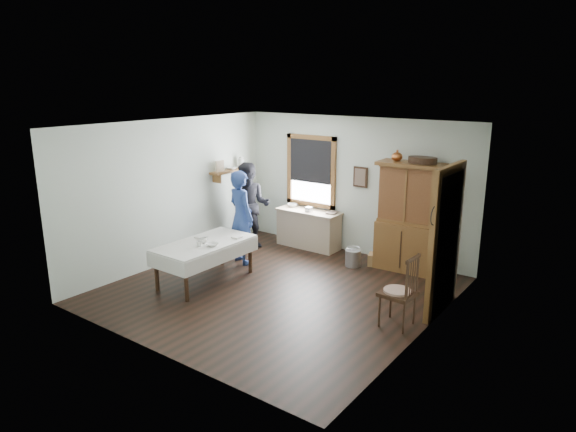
{
  "coord_description": "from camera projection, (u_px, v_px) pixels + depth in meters",
  "views": [
    {
      "loc": [
        4.81,
        -6.26,
        3.37
      ],
      "look_at": [
        -0.0,
        0.3,
        1.21
      ],
      "focal_mm": 32.0,
      "sensor_mm": 36.0,
      "label": 1
    }
  ],
  "objects": [
    {
      "name": "table_bowl",
      "position": [
        212.0,
        244.0,
        8.5
      ],
      "size": [
        0.23,
        0.23,
        0.06
      ],
      "primitive_type": "imported",
      "rotation": [
        0.0,
        0.0,
        -0.04
      ],
      "color": "white",
      "rests_on": "dining_table"
    },
    {
      "name": "wall_shelf",
      "position": [
        231.0,
        169.0,
        10.64
      ],
      "size": [
        0.24,
        1.0,
        0.44
      ],
      "color": "brown",
      "rests_on": "room"
    },
    {
      "name": "counter_bowl",
      "position": [
        292.0,
        205.0,
        10.82
      ],
      "size": [
        0.24,
        0.24,
        0.07
      ],
      "primitive_type": "imported",
      "rotation": [
        0.0,
        0.0,
        0.2
      ],
      "color": "white",
      "rests_on": "work_counter"
    },
    {
      "name": "work_counter",
      "position": [
        309.0,
        229.0,
        10.62
      ],
      "size": [
        1.36,
        0.52,
        0.78
      ],
      "primitive_type": "cube",
      "rotation": [
        0.0,
        0.0,
        -0.0
      ],
      "color": "tan",
      "rests_on": "room"
    },
    {
      "name": "spindle_chair",
      "position": [
        398.0,
        290.0,
        7.15
      ],
      "size": [
        0.52,
        0.52,
        1.07
      ],
      "primitive_type": "cube",
      "rotation": [
        0.0,
        0.0,
        -0.06
      ],
      "color": "#382113",
      "rests_on": "room"
    },
    {
      "name": "window",
      "position": [
        311.0,
        168.0,
        10.57
      ],
      "size": [
        1.18,
        0.07,
        1.48
      ],
      "color": "white",
      "rests_on": "room"
    },
    {
      "name": "dining_table",
      "position": [
        205.0,
        262.0,
        8.79
      ],
      "size": [
        0.94,
        1.77,
        0.7
      ],
      "primitive_type": "cube",
      "rotation": [
        0.0,
        0.0,
        -0.01
      ],
      "color": "silver",
      "rests_on": "room"
    },
    {
      "name": "pail",
      "position": [
        353.0,
        258.0,
        9.57
      ],
      "size": [
        0.33,
        0.33,
        0.31
      ],
      "primitive_type": "cube",
      "rotation": [
        0.0,
        0.0,
        -0.16
      ],
      "color": "#A1A4A9",
      "rests_on": "room"
    },
    {
      "name": "counter_book",
      "position": [
        328.0,
        212.0,
        10.34
      ],
      "size": [
        0.18,
        0.23,
        0.02
      ],
      "primitive_type": "imported",
      "rotation": [
        0.0,
        0.0,
        0.12
      ],
      "color": "brown",
      "rests_on": "work_counter"
    },
    {
      "name": "rug_beater",
      "position": [
        435.0,
        207.0,
        6.89
      ],
      "size": [
        0.01,
        0.27,
        0.27
      ],
      "primitive_type": "torus",
      "rotation": [
        0.0,
        1.57,
        0.0
      ],
      "color": "black",
      "rests_on": "room"
    },
    {
      "name": "figure_dark",
      "position": [
        250.0,
        209.0,
        10.51
      ],
      "size": [
        0.99,
        0.92,
        1.64
      ],
      "primitive_type": "imported",
      "rotation": [
        0.0,
        0.0,
        0.48
      ],
      "color": "black",
      "rests_on": "room"
    },
    {
      "name": "china_hutch",
      "position": [
        408.0,
        217.0,
        9.18
      ],
      "size": [
        1.19,
        0.61,
        1.98
      ],
      "primitive_type": "cube",
      "rotation": [
        0.0,
        0.0,
        0.05
      ],
      "color": "brown",
      "rests_on": "room"
    },
    {
      "name": "table_cup_a",
      "position": [
        204.0,
        240.0,
        8.64
      ],
      "size": [
        0.16,
        0.16,
        0.1
      ],
      "primitive_type": "imported",
      "rotation": [
        0.0,
        0.0,
        0.34
      ],
      "color": "white",
      "rests_on": "dining_table"
    },
    {
      "name": "room",
      "position": [
        277.0,
        211.0,
        8.15
      ],
      "size": [
        5.01,
        5.01,
        2.7
      ],
      "color": "black",
      "rests_on": "ground"
    },
    {
      "name": "doorway",
      "position": [
        447.0,
        237.0,
        7.45
      ],
      "size": [
        0.09,
        1.14,
        2.22
      ],
      "color": "#42362F",
      "rests_on": "room"
    },
    {
      "name": "wicker_basket",
      "position": [
        379.0,
        260.0,
        9.6
      ],
      "size": [
        0.44,
        0.37,
        0.22
      ],
      "primitive_type": "cube",
      "rotation": [
        0.0,
        0.0,
        0.33
      ],
      "color": "#986F44",
      "rests_on": "room"
    },
    {
      "name": "framed_picture",
      "position": [
        360.0,
        177.0,
        9.93
      ],
      "size": [
        0.3,
        0.04,
        0.4
      ],
      "primitive_type": "cube",
      "color": "#382113",
      "rests_on": "room"
    },
    {
      "name": "table_cup_b",
      "position": [
        199.0,
        244.0,
        8.47
      ],
      "size": [
        0.12,
        0.12,
        0.1
      ],
      "primitive_type": "imported",
      "rotation": [
        0.0,
        0.0,
        0.14
      ],
      "color": "white",
      "rests_on": "dining_table"
    },
    {
      "name": "shelf_bowl",
      "position": [
        232.0,
        168.0,
        10.65
      ],
      "size": [
        0.22,
        0.22,
        0.05
      ],
      "primitive_type": "imported",
      "color": "white",
      "rests_on": "wall_shelf"
    },
    {
      "name": "woman_blue",
      "position": [
        241.0,
        221.0,
        9.6
      ],
      "size": [
        0.69,
        0.56,
        1.64
      ],
      "primitive_type": "imported",
      "rotation": [
        0.0,
        0.0,
        2.82
      ],
      "color": "navy",
      "rests_on": "room"
    }
  ]
}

